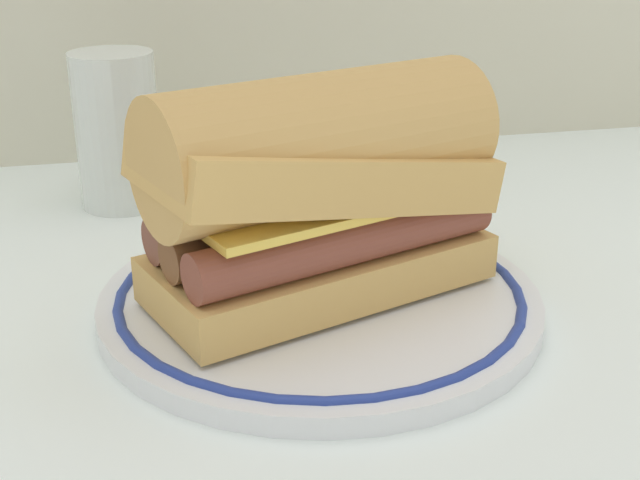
% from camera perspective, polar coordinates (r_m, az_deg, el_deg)
% --- Properties ---
extents(ground_plane, '(1.50, 1.50, 0.00)m').
position_cam_1_polar(ground_plane, '(0.49, -0.40, -5.80)').
color(ground_plane, white).
extents(plate, '(0.26, 0.26, 0.01)m').
position_cam_1_polar(plate, '(0.51, -0.00, -3.90)').
color(plate, white).
rests_on(plate, ground_plane).
extents(sausage_sandwich, '(0.21, 0.15, 0.13)m').
position_cam_1_polar(sausage_sandwich, '(0.48, 0.00, 3.64)').
color(sausage_sandwich, tan).
rests_on(sausage_sandwich, plate).
extents(drinking_glass, '(0.06, 0.06, 0.12)m').
position_cam_1_polar(drinking_glass, '(0.68, -13.23, 6.40)').
color(drinking_glass, silver).
rests_on(drinking_glass, ground_plane).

